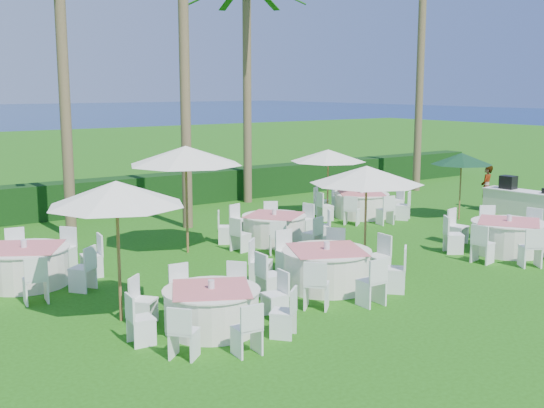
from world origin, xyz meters
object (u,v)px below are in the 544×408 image
(umbrella_c, at_px, (186,155))
(umbrella_d, at_px, (328,156))
(umbrella_green, at_px, (462,159))
(banquet_table_d, at_px, (25,265))
(banquet_table_a, at_px, (212,308))
(banquet_table_b, at_px, (326,267))
(banquet_table_f, at_px, (361,204))
(buffet_table, at_px, (536,204))
(umbrella_b, at_px, (367,175))
(banquet_table_c, at_px, (508,236))
(banquet_table_e, at_px, (274,228))
(staff_person, at_px, (486,187))
(umbrella_a, at_px, (116,193))

(umbrella_c, relative_size, umbrella_d, 1.20)
(umbrella_green, bearing_deg, banquet_table_d, 177.88)
(banquet_table_a, xyz_separation_m, umbrella_c, (2.45, 5.53, 2.21))
(banquet_table_b, bearing_deg, banquet_table_f, 42.44)
(banquet_table_d, height_order, buffet_table, buffet_table)
(umbrella_b, bearing_deg, banquet_table_c, -14.69)
(banquet_table_a, relative_size, banquet_table_b, 0.90)
(banquet_table_f, bearing_deg, umbrella_c, -171.34)
(banquet_table_e, bearing_deg, staff_person, -0.23)
(umbrella_b, height_order, umbrella_d, umbrella_b)
(umbrella_a, bearing_deg, umbrella_green, 12.62)
(banquet_table_c, distance_m, banquet_table_f, 6.07)
(banquet_table_d, xyz_separation_m, umbrella_green, (14.12, -0.52, 1.59))
(staff_person, bearing_deg, banquet_table_d, -22.20)
(banquet_table_e, bearing_deg, banquet_table_f, 17.43)
(banquet_table_c, height_order, banquet_table_f, banquet_table_c)
(umbrella_a, distance_m, staff_person, 16.14)
(banquet_table_b, xyz_separation_m, banquet_table_d, (-5.42, 4.06, -0.00))
(umbrella_c, bearing_deg, buffet_table, -11.13)
(banquet_table_c, xyz_separation_m, umbrella_d, (-0.83, 6.59, 1.68))
(banquet_table_c, height_order, banquet_table_d, banquet_table_d)
(banquet_table_c, bearing_deg, banquet_table_a, -176.56)
(banquet_table_b, bearing_deg, banquet_table_c, -2.82)
(banquet_table_e, bearing_deg, banquet_table_b, -110.54)
(banquet_table_e, bearing_deg, umbrella_green, -6.06)
(banquet_table_b, height_order, buffet_table, buffet_table)
(umbrella_c, distance_m, umbrella_green, 9.77)
(banquet_table_f, bearing_deg, banquet_table_c, -92.18)
(umbrella_d, bearing_deg, umbrella_a, -149.80)
(umbrella_c, bearing_deg, banquet_table_f, 8.66)
(staff_person, bearing_deg, banquet_table_f, -40.63)
(banquet_table_a, bearing_deg, banquet_table_c, 3.44)
(banquet_table_c, xyz_separation_m, banquet_table_f, (0.23, 6.06, -0.02))
(banquet_table_d, relative_size, umbrella_d, 1.36)
(banquet_table_c, relative_size, umbrella_a, 1.28)
(banquet_table_e, distance_m, staff_person, 9.42)
(banquet_table_a, bearing_deg, banquet_table_e, 45.65)
(umbrella_a, height_order, umbrella_b, umbrella_a)
(staff_person, bearing_deg, buffet_table, 69.90)
(banquet_table_e, xyz_separation_m, umbrella_b, (0.28, -3.49, 1.88))
(banquet_table_a, bearing_deg, banquet_table_d, 111.85)
(umbrella_c, distance_m, staff_person, 12.15)
(umbrella_green, bearing_deg, umbrella_b, -158.11)
(banquet_table_f, distance_m, umbrella_c, 7.69)
(banquet_table_e, xyz_separation_m, banquet_table_f, (4.69, 1.47, 0.01))
(banquet_table_e, bearing_deg, buffet_table, -11.98)
(banquet_table_e, xyz_separation_m, buffet_table, (9.51, -2.02, 0.04))
(banquet_table_e, relative_size, umbrella_d, 1.26)
(umbrella_b, bearing_deg, banquet_table_d, 155.93)
(banquet_table_c, height_order, umbrella_d, umbrella_d)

